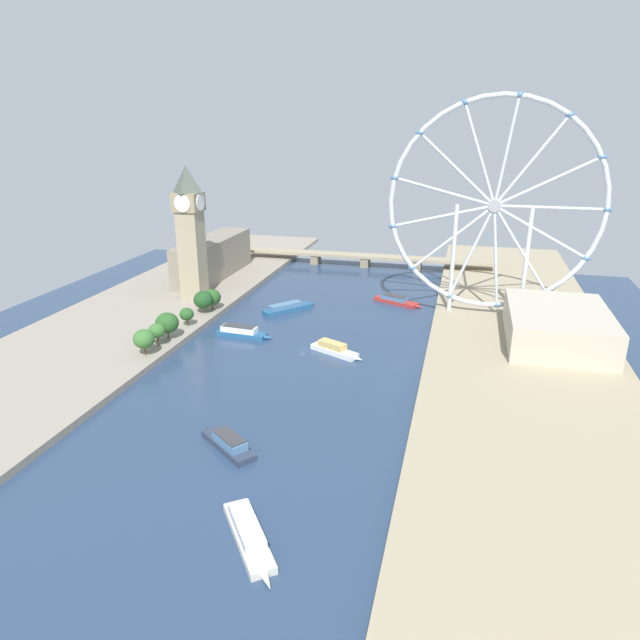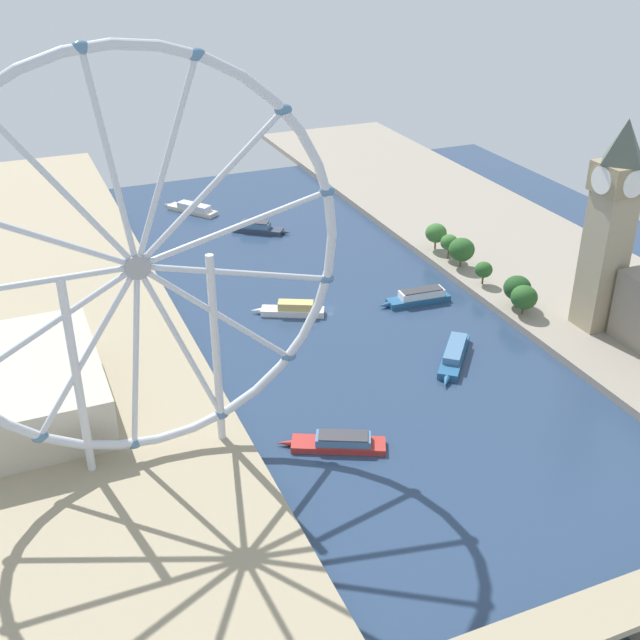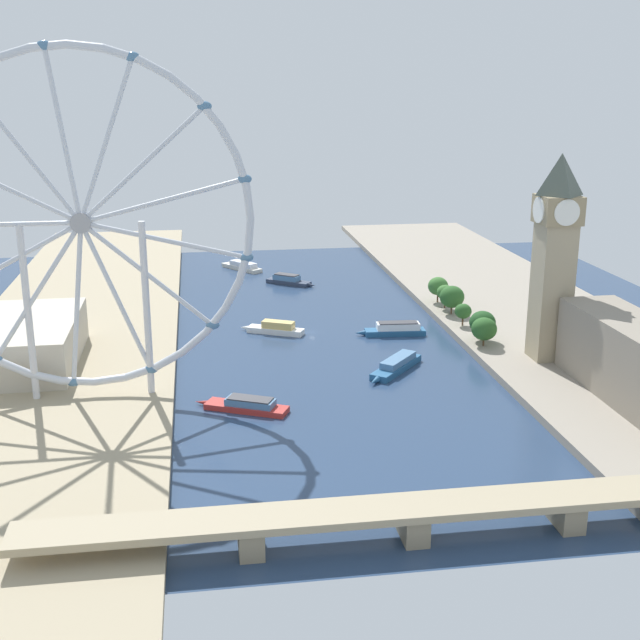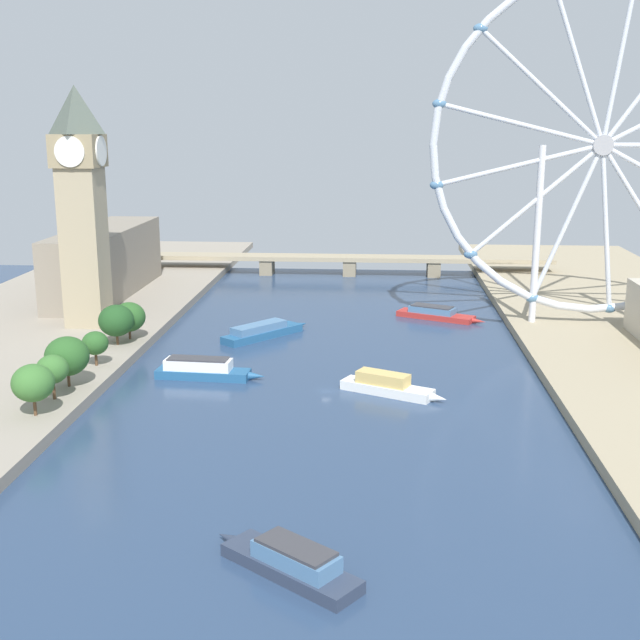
{
  "view_description": "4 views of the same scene",
  "coord_description": "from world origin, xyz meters",
  "px_view_note": "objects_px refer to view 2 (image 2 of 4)",
  "views": [
    {
      "loc": [
        73.06,
        -248.21,
        106.66
      ],
      "look_at": [
        7.74,
        4.37,
        14.65
      ],
      "focal_mm": 31.76,
      "sensor_mm": 36.0,
      "label": 1
    },
    {
      "loc": [
        116.45,
        266.18,
        148.57
      ],
      "look_at": [
        12.55,
        18.6,
        6.23
      ],
      "focal_mm": 44.58,
      "sensor_mm": 36.0,
      "label": 2
    },
    {
      "loc": [
        49.79,
        350.29,
        108.51
      ],
      "look_at": [
        -0.75,
        18.48,
        11.05
      ],
      "focal_mm": 46.35,
      "sensor_mm": 36.0,
      "label": 3
    },
    {
      "loc": [
        13.12,
        -209.05,
        70.55
      ],
      "look_at": [
        -5.79,
        56.17,
        6.18
      ],
      "focal_mm": 45.63,
      "sensor_mm": 36.0,
      "label": 4
    }
  ],
  "objects_px": {
    "tour_boat_0": "(454,355)",
    "tour_boat_5": "(418,297)",
    "river_bridge": "(636,603)",
    "tour_boat_2": "(292,309)",
    "ferris_wheel": "(137,268)",
    "tour_boat_3": "(192,209)",
    "tour_boat_4": "(339,442)",
    "riverside_hall": "(25,386)",
    "clock_tower": "(610,224)",
    "tour_boat_1": "(258,228)"
  },
  "relations": [
    {
      "from": "tour_boat_0",
      "to": "tour_boat_5",
      "type": "height_order",
      "value": "tour_boat_5"
    },
    {
      "from": "river_bridge",
      "to": "tour_boat_2",
      "type": "xyz_separation_m",
      "value": [
        16.52,
        -176.04,
        -4.76
      ]
    },
    {
      "from": "ferris_wheel",
      "to": "tour_boat_3",
      "type": "xyz_separation_m",
      "value": [
        -63.62,
        -205.14,
        -61.02
      ]
    },
    {
      "from": "ferris_wheel",
      "to": "tour_boat_4",
      "type": "bearing_deg",
      "value": 164.04
    },
    {
      "from": "riverside_hall",
      "to": "tour_boat_4",
      "type": "xyz_separation_m",
      "value": [
        -85.62,
        53.82,
        -9.66
      ]
    },
    {
      "from": "tour_boat_3",
      "to": "clock_tower",
      "type": "bearing_deg",
      "value": 173.21
    },
    {
      "from": "tour_boat_4",
      "to": "riverside_hall",
      "type": "bearing_deg",
      "value": -6.36
    },
    {
      "from": "clock_tower",
      "to": "ferris_wheel",
      "type": "xyz_separation_m",
      "value": [
        172.78,
        14.9,
        18.52
      ]
    },
    {
      "from": "ferris_wheel",
      "to": "tour_boat_0",
      "type": "height_order",
      "value": "ferris_wheel"
    },
    {
      "from": "tour_boat_2",
      "to": "riverside_hall",
      "type": "bearing_deg",
      "value": 44.3
    },
    {
      "from": "clock_tower",
      "to": "tour_boat_3",
      "type": "height_order",
      "value": "clock_tower"
    },
    {
      "from": "ferris_wheel",
      "to": "riverside_hall",
      "type": "xyz_separation_m",
      "value": [
        33.59,
        -38.95,
        -51.53
      ]
    },
    {
      "from": "clock_tower",
      "to": "tour_boat_4",
      "type": "distance_m",
      "value": 131.48
    },
    {
      "from": "river_bridge",
      "to": "tour_boat_4",
      "type": "bearing_deg",
      "value": -68.27
    },
    {
      "from": "clock_tower",
      "to": "river_bridge",
      "type": "height_order",
      "value": "clock_tower"
    },
    {
      "from": "tour_boat_2",
      "to": "ferris_wheel",
      "type": "bearing_deg",
      "value": 72.14
    },
    {
      "from": "ferris_wheel",
      "to": "tour_boat_5",
      "type": "xyz_separation_m",
      "value": [
        -122.93,
        -62.95,
        -60.6
      ]
    },
    {
      "from": "ferris_wheel",
      "to": "tour_boat_1",
      "type": "xyz_separation_m",
      "value": [
        -87.03,
        -164.41,
        -60.87
      ]
    },
    {
      "from": "tour_boat_2",
      "to": "tour_boat_4",
      "type": "bearing_deg",
      "value": 104.2
    },
    {
      "from": "ferris_wheel",
      "to": "tour_boat_0",
      "type": "bearing_deg",
      "value": -171.43
    },
    {
      "from": "clock_tower",
      "to": "tour_boat_5",
      "type": "bearing_deg",
      "value": -43.94
    },
    {
      "from": "riverside_hall",
      "to": "tour_boat_3",
      "type": "bearing_deg",
      "value": -120.32
    },
    {
      "from": "tour_boat_4",
      "to": "tour_boat_2",
      "type": "bearing_deg",
      "value": -76.07
    },
    {
      "from": "riverside_hall",
      "to": "tour_boat_4",
      "type": "distance_m",
      "value": 101.59
    },
    {
      "from": "clock_tower",
      "to": "river_bridge",
      "type": "bearing_deg",
      "value": 53.93
    },
    {
      "from": "tour_boat_1",
      "to": "tour_boat_2",
      "type": "xyz_separation_m",
      "value": [
        16.48,
        91.15,
        0.05
      ]
    },
    {
      "from": "riverside_hall",
      "to": "tour_boat_0",
      "type": "bearing_deg",
      "value": 171.4
    },
    {
      "from": "tour_boat_5",
      "to": "tour_boat_4",
      "type": "bearing_deg",
      "value": 51.79
    },
    {
      "from": "clock_tower",
      "to": "tour_boat_5",
      "type": "relative_size",
      "value": 2.54
    },
    {
      "from": "river_bridge",
      "to": "tour_boat_0",
      "type": "distance_m",
      "value": 122.39
    },
    {
      "from": "clock_tower",
      "to": "tour_boat_5",
      "type": "xyz_separation_m",
      "value": [
        49.85,
        -48.05,
        -42.08
      ]
    },
    {
      "from": "tour_boat_1",
      "to": "ferris_wheel",
      "type": "bearing_deg",
      "value": -80.92
    },
    {
      "from": "tour_boat_0",
      "to": "tour_boat_5",
      "type": "xyz_separation_m",
      "value": [
        -10.8,
        -46.04,
        0.36
      ]
    },
    {
      "from": "clock_tower",
      "to": "tour_boat_2",
      "type": "bearing_deg",
      "value": -29.72
    },
    {
      "from": "tour_boat_5",
      "to": "river_bridge",
      "type": "bearing_deg",
      "value": 81.92
    },
    {
      "from": "tour_boat_4",
      "to": "tour_boat_5",
      "type": "xyz_separation_m",
      "value": [
        -70.89,
        -77.82,
        0.58
      ]
    },
    {
      "from": "tour_boat_5",
      "to": "tour_boat_2",
      "type": "bearing_deg",
      "value": -7.01
    },
    {
      "from": "riverside_hall",
      "to": "river_bridge",
      "type": "height_order",
      "value": "riverside_hall"
    },
    {
      "from": "river_bridge",
      "to": "tour_boat_2",
      "type": "distance_m",
      "value": 176.88
    },
    {
      "from": "tour_boat_0",
      "to": "tour_boat_3",
      "type": "bearing_deg",
      "value": -125.59
    },
    {
      "from": "ferris_wheel",
      "to": "tour_boat_2",
      "type": "bearing_deg",
      "value": -133.92
    },
    {
      "from": "clock_tower",
      "to": "tour_boat_1",
      "type": "relative_size",
      "value": 3.01
    },
    {
      "from": "clock_tower",
      "to": "tour_boat_2",
      "type": "distance_m",
      "value": 125.09
    },
    {
      "from": "clock_tower",
      "to": "tour_boat_1",
      "type": "bearing_deg",
      "value": -60.16
    },
    {
      "from": "tour_boat_0",
      "to": "tour_boat_5",
      "type": "bearing_deg",
      "value": -153.24
    },
    {
      "from": "tour_boat_4",
      "to": "tour_boat_5",
      "type": "relative_size",
      "value": 1.03
    },
    {
      "from": "tour_boat_0",
      "to": "tour_boat_2",
      "type": "height_order",
      "value": "tour_boat_2"
    },
    {
      "from": "tour_boat_2",
      "to": "tour_boat_4",
      "type": "xyz_separation_m",
      "value": [
        18.51,
        88.13,
        -0.36
      ]
    },
    {
      "from": "river_bridge",
      "to": "tour_boat_3",
      "type": "distance_m",
      "value": 308.85
    },
    {
      "from": "clock_tower",
      "to": "tour_boat_3",
      "type": "xyz_separation_m",
      "value": [
        109.16,
        -190.24,
        -42.49
      ]
    }
  ]
}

